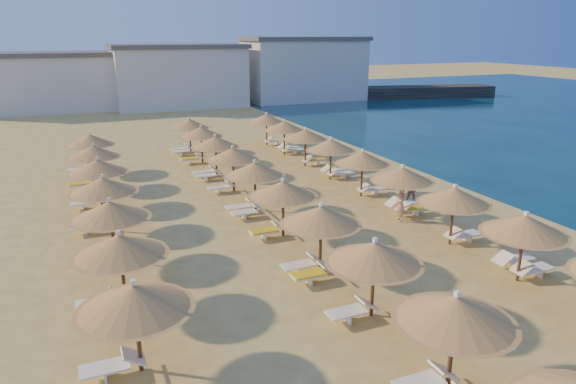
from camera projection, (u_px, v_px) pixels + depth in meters
name	position (u px, v px, depth m)	size (l,w,h in m)	color
ground	(352.00, 244.00, 21.57)	(220.00, 220.00, 0.00)	#DFBC62
jetty	(388.00, 92.00, 70.36)	(30.00, 4.00, 1.50)	black
hotel_blocks	(191.00, 74.00, 62.61)	(47.04, 10.92, 8.10)	white
parasol_row_east	(381.00, 166.00, 25.72)	(3.04, 35.61, 2.62)	brown
parasol_row_west	(268.00, 179.00, 23.45)	(3.04, 35.61, 2.62)	brown
parasol_row_inland	(103.00, 186.00, 22.42)	(3.04, 24.75, 2.62)	brown
loungers	(285.00, 211.00, 24.49)	(16.14, 33.19, 0.66)	white
beachgoer_a	(401.00, 204.00, 24.01)	(0.61, 0.40, 1.68)	tan
beachgoer_b	(412.00, 188.00, 26.47)	(0.80, 0.62, 1.65)	tan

